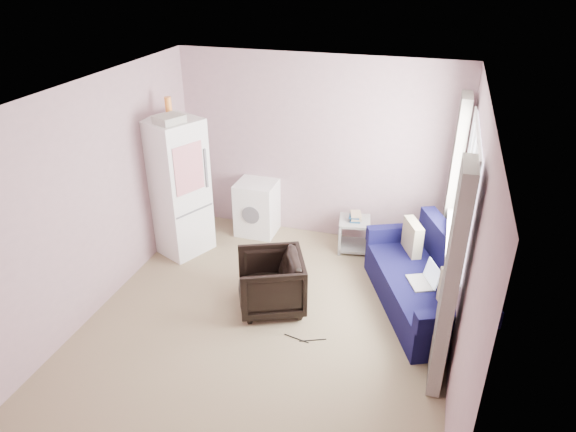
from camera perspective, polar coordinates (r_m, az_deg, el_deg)
name	(u,v)px	position (r m, az deg, el deg)	size (l,w,h in m)	color
room	(268,219)	(5.06, -2.26, -0.37)	(3.84, 4.24, 2.54)	#958362
armchair	(271,280)	(5.73, -1.93, -7.10)	(0.70, 0.66, 0.72)	black
fridge	(178,187)	(6.74, -12.17, 3.21)	(0.82, 0.82, 2.05)	white
washing_machine	(258,206)	(7.26, -3.41, 1.13)	(0.54, 0.56, 0.77)	white
side_table	(354,232)	(6.92, 7.36, -1.80)	(0.46, 0.46, 0.55)	gray
sofa	(428,284)	(5.97, 15.26, -7.35)	(1.51, 2.02, 0.82)	#0D0C38
window_dressing	(453,225)	(5.52, 17.82, -0.94)	(0.17, 2.62, 2.18)	white
floor_cables	(305,339)	(5.50, 1.85, -13.53)	(0.44, 0.12, 0.01)	black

